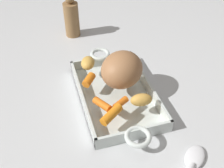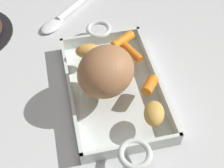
{
  "view_description": "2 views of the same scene",
  "coord_description": "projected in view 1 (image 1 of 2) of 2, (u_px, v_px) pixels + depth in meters",
  "views": [
    {
      "loc": [
        0.55,
        -0.18,
        0.56
      ],
      "look_at": [
        0.03,
        -0.02,
        0.08
      ],
      "focal_mm": 44.36,
      "sensor_mm": 36.0,
      "label": 1
    },
    {
      "loc": [
        -0.42,
        0.1,
        0.57
      ],
      "look_at": [
        -0.03,
        0.01,
        0.07
      ],
      "focal_mm": 49.89,
      "sensor_mm": 36.0,
      "label": 2
    }
  ],
  "objects": [
    {
      "name": "baby_carrot_center_left",
      "position": [
        89.0,
        80.0,
        0.79
      ],
      "size": [
        0.05,
        0.05,
        0.03
      ],
      "primitive_type": "cylinder",
      "rotation": [
        1.52,
        0.0,
        4.03
      ],
      "color": "orange",
      "rests_on": "roasting_dish"
    },
    {
      "name": "baby_carrot_southwest",
      "position": [
        121.0,
        103.0,
        0.72
      ],
      "size": [
        0.04,
        0.05,
        0.02
      ],
      "primitive_type": "cylinder",
      "rotation": [
        1.57,
        0.0,
        3.66
      ],
      "color": "orange",
      "rests_on": "roasting_dish"
    },
    {
      "name": "baby_carrot_northwest",
      "position": [
        111.0,
        115.0,
        0.69
      ],
      "size": [
        0.06,
        0.07,
        0.03
      ],
      "primitive_type": "cylinder",
      "rotation": [
        1.5,
        0.0,
        3.74
      ],
      "color": "orange",
      "rests_on": "roasting_dish"
    },
    {
      "name": "baby_carrot_long",
      "position": [
        102.0,
        104.0,
        0.72
      ],
      "size": [
        0.06,
        0.04,
        0.02
      ],
      "primitive_type": "cylinder",
      "rotation": [
        1.66,
        0.0,
        5.2
      ],
      "color": "orange",
      "rests_on": "roasting_dish"
    },
    {
      "name": "potato_whole",
      "position": [
        141.0,
        100.0,
        0.72
      ],
      "size": [
        0.04,
        0.06,
        0.03
      ],
      "primitive_type": "ellipsoid",
      "rotation": [
        0.0,
        0.0,
        1.44
      ],
      "color": "gold",
      "rests_on": "roasting_dish"
    },
    {
      "name": "potato_corner",
      "position": [
        88.0,
        63.0,
        0.84
      ],
      "size": [
        0.07,
        0.06,
        0.03
      ],
      "primitive_type": "ellipsoid",
      "rotation": [
        0.0,
        0.0,
        2.8
      ],
      "color": "gold",
      "rests_on": "roasting_dish"
    },
    {
      "name": "pork_roast",
      "position": [
        122.0,
        70.0,
        0.76
      ],
      "size": [
        0.17,
        0.17,
        0.1
      ],
      "primitive_type": "ellipsoid",
      "rotation": [
        0.0,
        0.0,
        5.42
      ],
      "color": "#9F6B44",
      "rests_on": "roasting_dish"
    },
    {
      "name": "ground_plane",
      "position": [
        116.0,
        98.0,
        0.81
      ],
      "size": [
        1.62,
        1.62,
        0.0
      ],
      "primitive_type": "plane",
      "color": "silver"
    },
    {
      "name": "roasting_dish",
      "position": [
        116.0,
        95.0,
        0.8
      ],
      "size": [
        0.42,
        0.2,
        0.04
      ],
      "color": "silver",
      "rests_on": "ground_plane"
    },
    {
      "name": "pepper_mill",
      "position": [
        72.0,
        18.0,
        1.03
      ],
      "size": [
        0.05,
        0.05,
        0.16
      ],
      "color": "olive",
      "rests_on": "ground_plane"
    }
  ]
}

